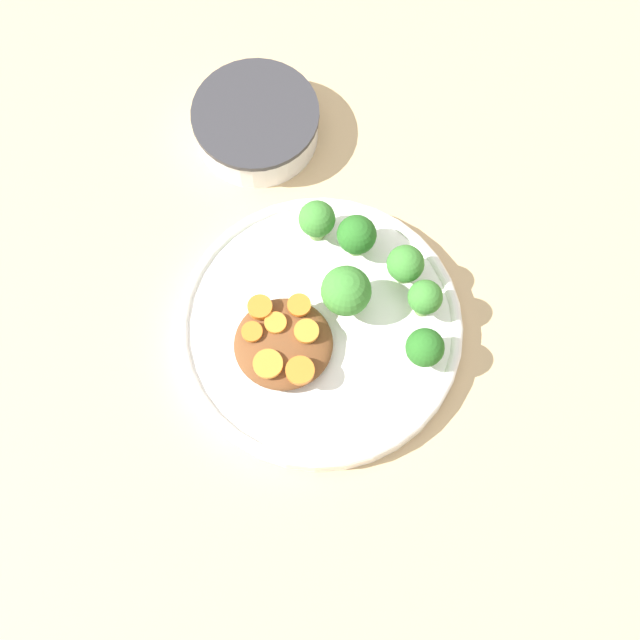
# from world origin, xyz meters

# --- Properties ---
(ground_plane) EXTENTS (4.00, 4.00, 0.00)m
(ground_plane) POSITION_xyz_m (0.00, 0.00, 0.00)
(ground_plane) COLOR tan
(plate) EXTENTS (0.27, 0.27, 0.03)m
(plate) POSITION_xyz_m (0.00, 0.00, 0.01)
(plate) COLOR white
(plate) RESTS_ON ground_plane
(dip_bowl) EXTENTS (0.13, 0.13, 0.04)m
(dip_bowl) POSITION_xyz_m (-0.03, 0.23, 0.02)
(dip_bowl) COLOR silver
(dip_bowl) RESTS_ON ground_plane
(stew_mound) EXTENTS (0.09, 0.09, 0.02)m
(stew_mound) POSITION_xyz_m (-0.04, -0.02, 0.03)
(stew_mound) COLOR brown
(stew_mound) RESTS_ON plate
(broccoli_floret_0) EXTENTS (0.04, 0.04, 0.05)m
(broccoli_floret_0) POSITION_xyz_m (0.09, -0.05, 0.05)
(broccoli_floret_0) COLOR #759E51
(broccoli_floret_0) RESTS_ON plate
(broccoli_floret_1) EXTENTS (0.05, 0.05, 0.06)m
(broccoli_floret_1) POSITION_xyz_m (0.03, 0.02, 0.06)
(broccoli_floret_1) COLOR #759E51
(broccoli_floret_1) RESTS_ON plate
(broccoli_floret_2) EXTENTS (0.04, 0.04, 0.05)m
(broccoli_floret_2) POSITION_xyz_m (0.05, 0.07, 0.05)
(broccoli_floret_2) COLOR #759E51
(broccoli_floret_2) RESTS_ON plate
(broccoli_floret_3) EXTENTS (0.04, 0.04, 0.05)m
(broccoli_floret_3) POSITION_xyz_m (0.01, 0.10, 0.05)
(broccoli_floret_3) COLOR #759E51
(broccoli_floret_3) RESTS_ON plate
(broccoli_floret_4) EXTENTS (0.04, 0.04, 0.05)m
(broccoli_floret_4) POSITION_xyz_m (0.09, 0.04, 0.05)
(broccoli_floret_4) COLOR #7FA85B
(broccoli_floret_4) RESTS_ON plate
(broccoli_floret_5) EXTENTS (0.03, 0.03, 0.05)m
(broccoli_floret_5) POSITION_xyz_m (0.10, -0.00, 0.05)
(broccoli_floret_5) COLOR #759E51
(broccoli_floret_5) RESTS_ON plate
(carrot_slice_0) EXTENTS (0.02, 0.02, 0.00)m
(carrot_slice_0) POSITION_xyz_m (-0.01, -0.01, 0.05)
(carrot_slice_0) COLOR orange
(carrot_slice_0) RESTS_ON stew_mound
(carrot_slice_1) EXTENTS (0.02, 0.02, 0.01)m
(carrot_slice_1) POSITION_xyz_m (-0.05, 0.02, 0.05)
(carrot_slice_1) COLOR orange
(carrot_slice_1) RESTS_ON stew_mound
(carrot_slice_2) EXTENTS (0.03, 0.03, 0.00)m
(carrot_slice_2) POSITION_xyz_m (-0.05, -0.04, 0.05)
(carrot_slice_2) COLOR orange
(carrot_slice_2) RESTS_ON stew_mound
(carrot_slice_3) EXTENTS (0.02, 0.02, 0.00)m
(carrot_slice_3) POSITION_xyz_m (-0.04, -0.00, 0.05)
(carrot_slice_3) COLOR orange
(carrot_slice_3) RESTS_ON stew_mound
(carrot_slice_4) EXTENTS (0.02, 0.02, 0.00)m
(carrot_slice_4) POSITION_xyz_m (-0.02, 0.01, 0.05)
(carrot_slice_4) COLOR orange
(carrot_slice_4) RESTS_ON stew_mound
(carrot_slice_5) EXTENTS (0.03, 0.03, 0.01)m
(carrot_slice_5) POSITION_xyz_m (-0.03, -0.05, 0.05)
(carrot_slice_5) COLOR orange
(carrot_slice_5) RESTS_ON stew_mound
(carrot_slice_6) EXTENTS (0.02, 0.02, 0.00)m
(carrot_slice_6) POSITION_xyz_m (-0.06, -0.01, 0.05)
(carrot_slice_6) COLOR orange
(carrot_slice_6) RESTS_ON stew_mound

